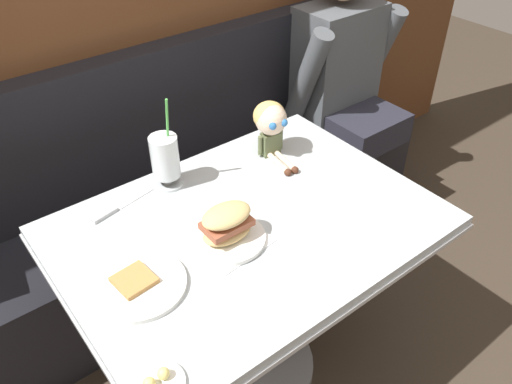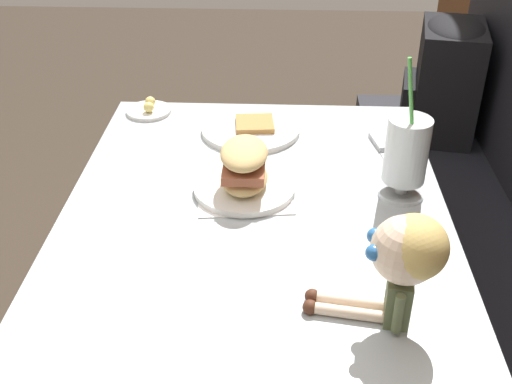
{
  "view_description": "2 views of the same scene",
  "coord_description": "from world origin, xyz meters",
  "px_view_note": "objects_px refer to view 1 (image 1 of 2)",
  "views": [
    {
      "loc": [
        -0.7,
        -0.75,
        1.76
      ],
      "look_at": [
        0.08,
        0.24,
        0.78
      ],
      "focal_mm": 36.34,
      "sensor_mm": 36.0,
      "label": 1
    },
    {
      "loc": [
        1.07,
        0.23,
        1.47
      ],
      "look_at": [
        0.03,
        0.18,
        0.82
      ],
      "focal_mm": 44.59,
      "sensor_mm": 36.0,
      "label": 2
    }
  ],
  "objects_px": {
    "sandwich_plate": "(227,228)",
    "seated_doll": "(271,122)",
    "diner_patron": "(342,70)",
    "butter_knife": "(114,210)",
    "toast_plate": "(138,284)",
    "milkshake_glass": "(165,158)",
    "butter_saucer": "(158,383)"
  },
  "relations": [
    {
      "from": "seated_doll",
      "to": "toast_plate",
      "type": "bearing_deg",
      "value": -157.76
    },
    {
      "from": "seated_doll",
      "to": "diner_patron",
      "type": "relative_size",
      "value": 0.28
    },
    {
      "from": "seated_doll",
      "to": "diner_patron",
      "type": "bearing_deg",
      "value": 25.5
    },
    {
      "from": "toast_plate",
      "to": "butter_knife",
      "type": "height_order",
      "value": "toast_plate"
    },
    {
      "from": "sandwich_plate",
      "to": "seated_doll",
      "type": "bearing_deg",
      "value": 35.52
    },
    {
      "from": "butter_knife",
      "to": "sandwich_plate",
      "type": "bearing_deg",
      "value": -58.23
    },
    {
      "from": "sandwich_plate",
      "to": "butter_saucer",
      "type": "xyz_separation_m",
      "value": [
        -0.39,
        -0.28,
        -0.04
      ]
    },
    {
      "from": "toast_plate",
      "to": "milkshake_glass",
      "type": "height_order",
      "value": "milkshake_glass"
    },
    {
      "from": "sandwich_plate",
      "to": "butter_saucer",
      "type": "relative_size",
      "value": 1.85
    },
    {
      "from": "butter_knife",
      "to": "diner_patron",
      "type": "relative_size",
      "value": 0.29
    },
    {
      "from": "butter_saucer",
      "to": "butter_knife",
      "type": "bearing_deg",
      "value": 72.67
    },
    {
      "from": "diner_patron",
      "to": "butter_knife",
      "type": "bearing_deg",
      "value": -167.4
    },
    {
      "from": "milkshake_glass",
      "to": "seated_doll",
      "type": "relative_size",
      "value": 1.4
    },
    {
      "from": "milkshake_glass",
      "to": "sandwich_plate",
      "type": "distance_m",
      "value": 0.34
    },
    {
      "from": "seated_doll",
      "to": "sandwich_plate",
      "type": "bearing_deg",
      "value": -144.48
    },
    {
      "from": "butter_saucer",
      "to": "butter_knife",
      "type": "xyz_separation_m",
      "value": [
        0.19,
        0.6,
        -0.0
      ]
    },
    {
      "from": "toast_plate",
      "to": "seated_doll",
      "type": "xyz_separation_m",
      "value": [
        0.66,
        0.27,
        0.12
      ]
    },
    {
      "from": "sandwich_plate",
      "to": "butter_saucer",
      "type": "distance_m",
      "value": 0.48
    },
    {
      "from": "milkshake_glass",
      "to": "butter_saucer",
      "type": "xyz_separation_m",
      "value": [
        -0.39,
        -0.62,
        -0.09
      ]
    },
    {
      "from": "toast_plate",
      "to": "butter_knife",
      "type": "xyz_separation_m",
      "value": [
        0.09,
        0.32,
        -0.0
      ]
    },
    {
      "from": "toast_plate",
      "to": "diner_patron",
      "type": "distance_m",
      "value": 1.49
    },
    {
      "from": "milkshake_glass",
      "to": "sandwich_plate",
      "type": "bearing_deg",
      "value": -90.39
    },
    {
      "from": "milkshake_glass",
      "to": "diner_patron",
      "type": "distance_m",
      "value": 1.12
    },
    {
      "from": "butter_saucer",
      "to": "butter_knife",
      "type": "distance_m",
      "value": 0.63
    },
    {
      "from": "butter_saucer",
      "to": "butter_knife",
      "type": "height_order",
      "value": "butter_saucer"
    },
    {
      "from": "sandwich_plate",
      "to": "diner_patron",
      "type": "bearing_deg",
      "value": 29.26
    },
    {
      "from": "butter_knife",
      "to": "seated_doll",
      "type": "relative_size",
      "value": 1.04
    },
    {
      "from": "butter_saucer",
      "to": "sandwich_plate",
      "type": "bearing_deg",
      "value": 36.1
    },
    {
      "from": "sandwich_plate",
      "to": "seated_doll",
      "type": "height_order",
      "value": "seated_doll"
    },
    {
      "from": "toast_plate",
      "to": "milkshake_glass",
      "type": "xyz_separation_m",
      "value": [
        0.29,
        0.34,
        0.09
      ]
    },
    {
      "from": "milkshake_glass",
      "to": "seated_doll",
      "type": "bearing_deg",
      "value": -9.6
    },
    {
      "from": "milkshake_glass",
      "to": "seated_doll",
      "type": "height_order",
      "value": "milkshake_glass"
    }
  ]
}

